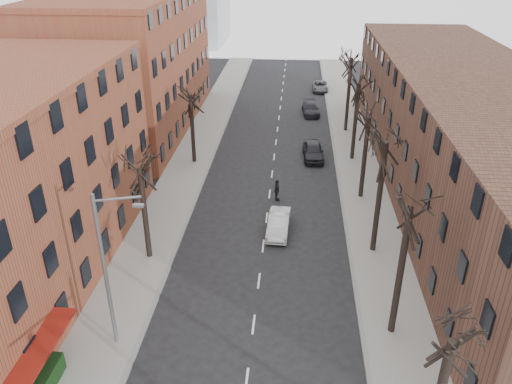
# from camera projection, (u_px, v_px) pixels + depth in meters

# --- Properties ---
(sidewalk_left) EXTENTS (4.00, 90.00, 0.15)m
(sidewalk_left) POSITION_uv_depth(u_px,v_px,m) (192.00, 158.00, 48.98)
(sidewalk_left) COLOR gray
(sidewalk_left) RESTS_ON ground
(sidewalk_right) EXTENTS (4.00, 90.00, 0.15)m
(sidewalk_right) POSITION_uv_depth(u_px,v_px,m) (357.00, 163.00, 47.83)
(sidewalk_right) COLOR gray
(sidewalk_right) RESTS_ON ground
(building_left_far) EXTENTS (12.00, 28.00, 14.00)m
(building_left_far) POSITION_uv_depth(u_px,v_px,m) (132.00, 64.00, 54.37)
(building_left_far) COLOR brown
(building_left_far) RESTS_ON ground
(building_right) EXTENTS (12.00, 50.00, 10.00)m
(building_right) POSITION_uv_depth(u_px,v_px,m) (468.00, 136.00, 40.58)
(building_right) COLOR #4F3225
(building_right) RESTS_ON ground
(tree_right_b) EXTENTS (5.20, 5.20, 10.80)m
(tree_right_b) POSITION_uv_depth(u_px,v_px,m) (391.00, 332.00, 27.51)
(tree_right_b) COLOR black
(tree_right_b) RESTS_ON ground
(tree_right_c) EXTENTS (5.20, 5.20, 11.60)m
(tree_right_c) POSITION_uv_depth(u_px,v_px,m) (372.00, 251.00, 34.60)
(tree_right_c) COLOR black
(tree_right_c) RESTS_ON ground
(tree_right_d) EXTENTS (5.20, 5.20, 10.00)m
(tree_right_d) POSITION_uv_depth(u_px,v_px,m) (360.00, 197.00, 41.69)
(tree_right_d) COLOR black
(tree_right_d) RESTS_ON ground
(tree_right_e) EXTENTS (5.20, 5.20, 10.80)m
(tree_right_e) POSITION_uv_depth(u_px,v_px,m) (352.00, 159.00, 48.78)
(tree_right_e) COLOR black
(tree_right_e) RESTS_ON ground
(tree_right_f) EXTENTS (5.20, 5.20, 11.60)m
(tree_right_f) POSITION_uv_depth(u_px,v_px,m) (345.00, 131.00, 55.88)
(tree_right_f) COLOR black
(tree_right_f) RESTS_ON ground
(tree_left_a) EXTENTS (5.20, 5.20, 9.50)m
(tree_left_a) POSITION_uv_depth(u_px,v_px,m) (150.00, 257.00, 33.92)
(tree_left_a) COLOR black
(tree_left_a) RESTS_ON ground
(tree_left_b) EXTENTS (5.20, 5.20, 9.50)m
(tree_left_b) POSITION_uv_depth(u_px,v_px,m) (195.00, 163.00, 48.10)
(tree_left_b) COLOR black
(tree_left_b) RESTS_ON ground
(streetlight) EXTENTS (2.45, 0.22, 9.03)m
(streetlight) POSITION_uv_depth(u_px,v_px,m) (108.00, 266.00, 24.49)
(streetlight) COLOR slate
(streetlight) RESTS_ON ground
(silver_sedan) EXTENTS (1.71, 4.38, 1.42)m
(silver_sedan) POSITION_uv_depth(u_px,v_px,m) (279.00, 224.00, 36.51)
(silver_sedan) COLOR #BABBC1
(silver_sedan) RESTS_ON ground
(parked_car_near) EXTENTS (2.17, 4.82, 1.61)m
(parked_car_near) POSITION_uv_depth(u_px,v_px,m) (313.00, 151.00, 48.67)
(parked_car_near) COLOR black
(parked_car_near) RESTS_ON ground
(parked_car_mid) EXTENTS (2.30, 4.79, 1.35)m
(parked_car_mid) POSITION_uv_depth(u_px,v_px,m) (311.00, 109.00, 60.87)
(parked_car_mid) COLOR black
(parked_car_mid) RESTS_ON ground
(parked_car_far) EXTENTS (2.13, 4.59, 1.27)m
(parked_car_far) POSITION_uv_depth(u_px,v_px,m) (320.00, 86.00, 70.20)
(parked_car_far) COLOR #4E5055
(parked_car_far) RESTS_ON ground
(pedestrian_crossing) EXTENTS (0.60, 1.15, 1.87)m
(pedestrian_crossing) POSITION_uv_depth(u_px,v_px,m) (277.00, 190.00, 40.80)
(pedestrian_crossing) COLOR black
(pedestrian_crossing) RESTS_ON ground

